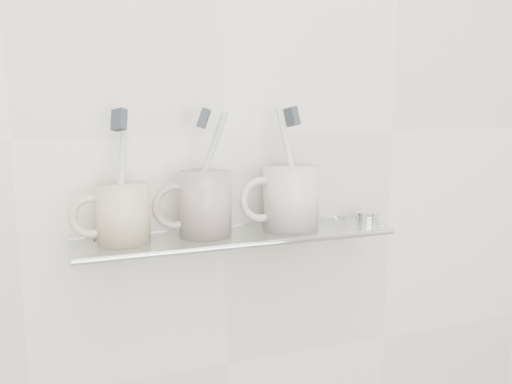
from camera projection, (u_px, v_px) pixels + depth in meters
name	position (u px, v px, depth m)	size (l,w,h in m)	color
wall_back	(224.00, 135.00, 0.93)	(2.50, 2.50, 0.00)	silver
shelf_glass	(236.00, 236.00, 0.90)	(0.50, 0.12, 0.01)	silver
shelf_rail	(248.00, 245.00, 0.84)	(0.01, 0.01, 0.50)	silver
bracket_left	(96.00, 248.00, 0.87)	(0.02, 0.02, 0.03)	silver
bracket_right	(340.00, 226.00, 1.01)	(0.02, 0.02, 0.03)	silver
mug_left	(123.00, 214.00, 0.83)	(0.08, 0.08, 0.09)	beige
mug_left_handle	(91.00, 216.00, 0.82)	(0.06, 0.06, 0.01)	beige
toothbrush_left	(121.00, 175.00, 0.82)	(0.01, 0.01, 0.19)	silver
bristles_left	(119.00, 120.00, 0.81)	(0.01, 0.02, 0.03)	#2E353C
mug_center	(205.00, 204.00, 0.87)	(0.08, 0.08, 0.10)	silver
mug_center_handle	(175.00, 206.00, 0.86)	(0.07, 0.07, 0.01)	silver
toothbrush_center	(205.00, 171.00, 0.87)	(0.01, 0.01, 0.19)	#ACABBB
bristles_center	(204.00, 118.00, 0.85)	(0.01, 0.02, 0.03)	#2E353C
mug_right	(291.00, 197.00, 0.92)	(0.09, 0.09, 0.10)	silver
mug_right_handle	(261.00, 199.00, 0.91)	(0.07, 0.07, 0.01)	silver
toothbrush_right	(291.00, 167.00, 0.91)	(0.01, 0.01, 0.19)	silver
bristles_right	(292.00, 117.00, 0.90)	(0.01, 0.02, 0.03)	#2E353C
chrome_cap	(367.00, 216.00, 0.98)	(0.04, 0.04, 0.02)	silver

